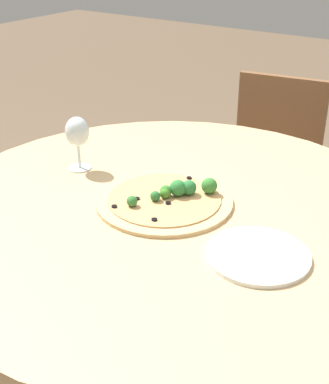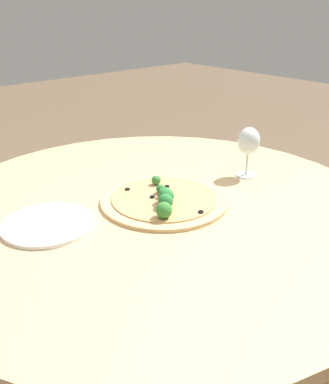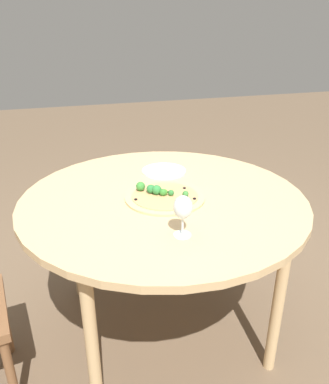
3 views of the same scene
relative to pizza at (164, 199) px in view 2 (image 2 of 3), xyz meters
The scene contains 4 objects.
dining_table 0.08m from the pizza, 72.91° to the left, with size 1.27×1.27×0.76m.
pizza is the anchor object (origin of this frame).
wine_glass 0.34m from the pizza, 94.33° to the right, with size 0.07×0.07×0.16m.
plate_near 0.32m from the pizza, 72.60° to the left, with size 0.23×0.23×0.01m.
Camera 2 is at (-0.80, 0.69, 1.27)m, focal length 40.00 mm.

